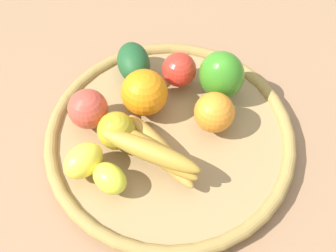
% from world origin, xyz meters
% --- Properties ---
extents(ground_plane, '(2.40, 2.40, 0.00)m').
position_xyz_m(ground_plane, '(0.00, 0.00, 0.00)').
color(ground_plane, '#936D4C').
rests_on(ground_plane, ground).
extents(basket, '(0.44, 0.44, 0.03)m').
position_xyz_m(basket, '(0.00, 0.00, 0.02)').
color(basket, '#9E7E50').
rests_on(basket, ground_plane).
extents(orange_0, '(0.12, 0.12, 0.08)m').
position_xyz_m(orange_0, '(0.05, -0.06, 0.08)').
color(orange_0, orange).
rests_on(orange_0, basket).
extents(avocado, '(0.08, 0.10, 0.06)m').
position_xyz_m(avocado, '(0.07, -0.14, 0.06)').
color(avocado, '#1D4E25').
rests_on(avocado, basket).
extents(orange_1, '(0.10, 0.10, 0.07)m').
position_xyz_m(orange_1, '(-0.08, -0.02, 0.07)').
color(orange_1, orange).
rests_on(orange_1, basket).
extents(bell_pepper, '(0.11, 0.11, 0.09)m').
position_xyz_m(bell_pepper, '(-0.09, -0.09, 0.08)').
color(bell_pepper, '#388520').
rests_on(bell_pepper, basket).
extents(apple_0, '(0.08, 0.08, 0.06)m').
position_xyz_m(apple_0, '(-0.02, -0.12, 0.07)').
color(apple_0, red).
rests_on(apple_0, basket).
extents(apple_2, '(0.09, 0.09, 0.06)m').
position_xyz_m(apple_2, '(0.09, 0.02, 0.07)').
color(apple_2, '#B09B21').
rests_on(apple_2, basket).
extents(banana_bunch, '(0.17, 0.16, 0.06)m').
position_xyz_m(banana_bunch, '(0.03, 0.06, 0.07)').
color(banana_bunch, '#B38839').
rests_on(banana_bunch, basket).
extents(lemon_0, '(0.08, 0.07, 0.05)m').
position_xyz_m(lemon_0, '(0.10, 0.10, 0.06)').
color(lemon_0, yellow).
rests_on(lemon_0, basket).
extents(apple_1, '(0.08, 0.08, 0.07)m').
position_xyz_m(apple_1, '(0.14, -0.02, 0.07)').
color(apple_1, '#C44535').
rests_on(apple_1, basket).
extents(lemon_1, '(0.09, 0.09, 0.05)m').
position_xyz_m(lemon_1, '(0.14, 0.07, 0.06)').
color(lemon_1, yellow).
rests_on(lemon_1, basket).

